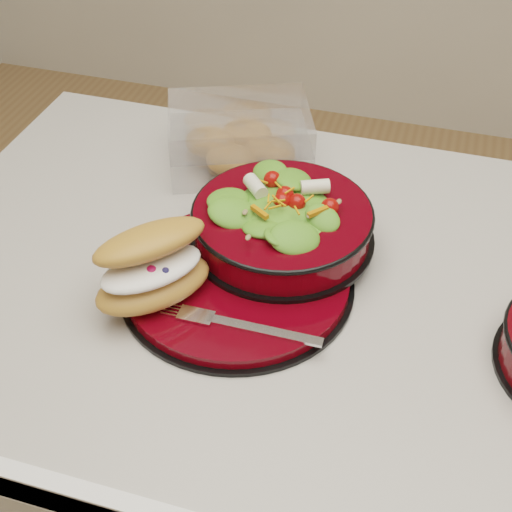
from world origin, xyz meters
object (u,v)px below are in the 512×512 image
(salad_bowl, at_px, (282,217))
(pastry_box, at_px, (239,139))
(dinner_plate, at_px, (237,281))
(croissant, at_px, (154,267))
(island_counter, at_px, (333,479))
(fork, at_px, (244,326))

(salad_bowl, xyz_separation_m, pastry_box, (-0.12, 0.19, -0.01))
(pastry_box, bearing_deg, dinner_plate, -94.82)
(salad_bowl, bearing_deg, croissant, -129.84)
(island_counter, bearing_deg, dinner_plate, -166.79)
(island_counter, relative_size, pastry_box, 4.80)
(island_counter, height_order, salad_bowl, salad_bowl)
(island_counter, xyz_separation_m, pastry_box, (-0.24, 0.24, 0.49))
(pastry_box, bearing_deg, fork, -93.39)
(salad_bowl, relative_size, croissant, 1.40)
(dinner_plate, relative_size, croissant, 1.71)
(dinner_plate, height_order, salad_bowl, salad_bowl)
(fork, bearing_deg, croissant, 78.51)
(salad_bowl, xyz_separation_m, fork, (-0.00, -0.17, -0.04))
(fork, bearing_deg, island_counter, -44.20)
(salad_bowl, bearing_deg, fork, -90.12)
(dinner_plate, xyz_separation_m, pastry_box, (-0.08, 0.28, 0.03))
(croissant, bearing_deg, dinner_plate, -12.83)
(island_counter, height_order, croissant, croissant)
(dinner_plate, bearing_deg, island_counter, 13.21)
(dinner_plate, height_order, pastry_box, pastry_box)
(dinner_plate, relative_size, fork, 1.71)
(pastry_box, bearing_deg, island_counter, -67.44)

